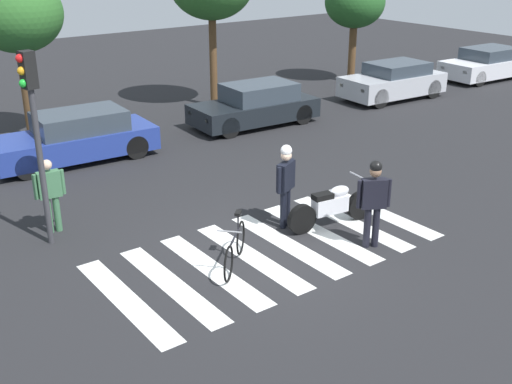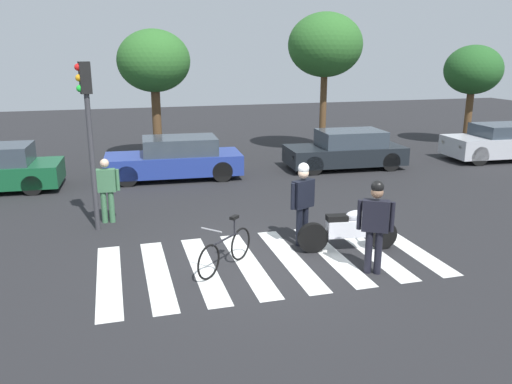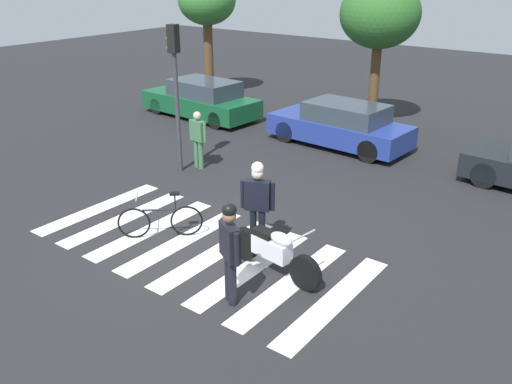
{
  "view_description": "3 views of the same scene",
  "coord_description": "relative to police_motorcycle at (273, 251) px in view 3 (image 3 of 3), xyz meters",
  "views": [
    {
      "loc": [
        -6.99,
        -8.92,
        5.86
      ],
      "look_at": [
        0.13,
        0.63,
        1.03
      ],
      "focal_mm": 44.48,
      "sensor_mm": 36.0,
      "label": 1
    },
    {
      "loc": [
        -2.89,
        -9.31,
        4.16
      ],
      "look_at": [
        0.21,
        1.76,
        0.98
      ],
      "focal_mm": 36.19,
      "sensor_mm": 36.0,
      "label": 2
    },
    {
      "loc": [
        6.78,
        -7.03,
        5.34
      ],
      "look_at": [
        0.73,
        0.98,
        1.08
      ],
      "focal_mm": 38.08,
      "sensor_mm": 36.0,
      "label": 3
    }
  ],
  "objects": [
    {
      "name": "ground_plane",
      "position": [
        -1.78,
        -0.12,
        -0.46
      ],
      "size": [
        60.0,
        60.0,
        0.0
      ],
      "primitive_type": "plane",
      "color": "#232326"
    },
    {
      "name": "police_motorcycle",
      "position": [
        0.0,
        0.0,
        0.0
      ],
      "size": [
        2.17,
        0.62,
        1.04
      ],
      "color": "black",
      "rests_on": "ground_plane"
    },
    {
      "name": "leaning_bicycle",
      "position": [
        -2.71,
        -0.24,
        -0.08
      ],
      "size": [
        1.32,
        1.23,
        1.0
      ],
      "color": "black",
      "rests_on": "ground_plane"
    },
    {
      "name": "officer_on_foot",
      "position": [
        -0.81,
        0.59,
        0.62
      ],
      "size": [
        0.64,
        0.39,
        1.85
      ],
      "color": "black",
      "rests_on": "ground_plane"
    },
    {
      "name": "officer_by_motorcycle",
      "position": [
        -0.03,
        -1.2,
        0.61
      ],
      "size": [
        0.61,
        0.42,
        1.84
      ],
      "color": "black",
      "rests_on": "ground_plane"
    },
    {
      "name": "pedestrian_bystander",
      "position": [
        -4.91,
        3.31,
        0.45
      ],
      "size": [
        0.65,
        0.24,
        1.61
      ],
      "color": "#3F724C",
      "rests_on": "ground_plane"
    },
    {
      "name": "crosswalk_stripes",
      "position": [
        -1.78,
        -0.12,
        -0.46
      ],
      "size": [
        6.75,
        3.34,
        0.01
      ],
      "color": "silver",
      "rests_on": "ground_plane"
    },
    {
      "name": "car_green_compact",
      "position": [
        -8.5,
        7.39,
        0.2
      ],
      "size": [
        4.67,
        2.04,
        1.39
      ],
      "color": "black",
      "rests_on": "ground_plane"
    },
    {
      "name": "car_blue_hatchback",
      "position": [
        -2.72,
        7.43,
        0.2
      ],
      "size": [
        4.52,
        1.98,
        1.38
      ],
      "color": "black",
      "rests_on": "ground_plane"
    },
    {
      "name": "traffic_light_pole",
      "position": [
        -5.18,
        2.83,
        2.18
      ],
      "size": [
        0.35,
        0.28,
        3.91
      ],
      "color": "#38383D",
      "rests_on": "ground_plane"
    },
    {
      "name": "street_tree_near",
      "position": [
        -10.66,
        10.26,
        3.37
      ],
      "size": [
        2.36,
        2.36,
        4.93
      ],
      "color": "brown",
      "rests_on": "ground_plane"
    },
    {
      "name": "street_tree_mid",
      "position": [
        -3.02,
        10.26,
        3.26
      ],
      "size": [
        2.66,
        2.66,
        4.89
      ],
      "color": "brown",
      "rests_on": "ground_plane"
    }
  ]
}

